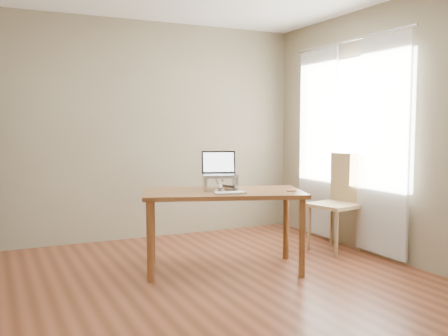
% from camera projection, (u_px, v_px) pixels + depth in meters
% --- Properties ---
extents(room, '(4.04, 4.54, 2.64)m').
position_uv_depth(room, '(223.00, 133.00, 3.97)').
color(room, '#552A16').
rests_on(room, ground).
extents(curtains, '(0.03, 1.90, 2.25)m').
position_uv_depth(curtains, '(347.00, 143.00, 5.50)').
color(curtains, white).
rests_on(curtains, ground).
extents(desk, '(1.63, 1.17, 0.75)m').
position_uv_depth(desk, '(223.00, 201.00, 4.66)').
color(desk, brown).
rests_on(desk, ground).
extents(laptop_stand, '(0.32, 0.25, 0.13)m').
position_uv_depth(laptop_stand, '(220.00, 181.00, 4.72)').
color(laptop_stand, silver).
rests_on(laptop_stand, desk).
extents(laptop, '(0.38, 0.37, 0.23)m').
position_uv_depth(laptop, '(217.00, 169.00, 4.76)').
color(laptop, silver).
rests_on(laptop, laptop_stand).
extents(keyboard, '(0.30, 0.18, 0.02)m').
position_uv_depth(keyboard, '(230.00, 193.00, 4.44)').
color(keyboard, silver).
rests_on(keyboard, desk).
extents(coaster, '(0.09, 0.09, 0.01)m').
position_uv_depth(coaster, '(291.00, 191.00, 4.64)').
color(coaster, '#522E1C').
rests_on(coaster, desk).
extents(cat, '(0.23, 0.47, 0.14)m').
position_uv_depth(cat, '(216.00, 184.00, 4.74)').
color(cat, '#433D35').
rests_on(cat, desk).
extents(chair, '(0.56, 0.56, 1.05)m').
position_uv_depth(chair, '(341.00, 198.00, 5.42)').
color(chair, tan).
rests_on(chair, ground).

